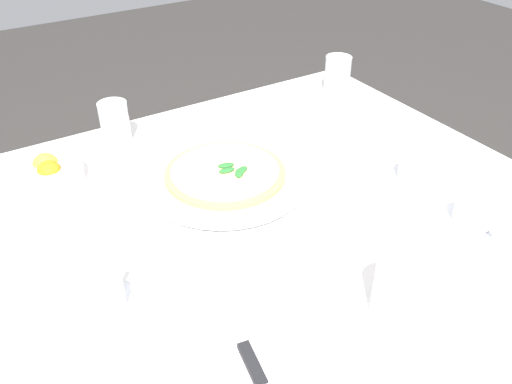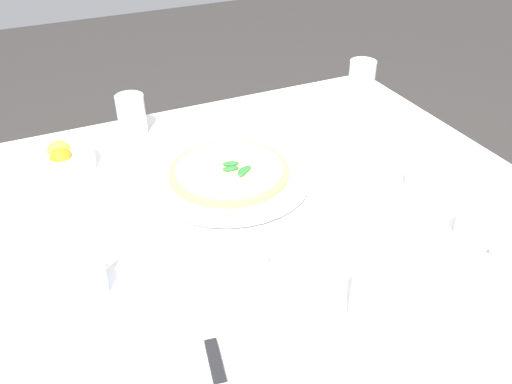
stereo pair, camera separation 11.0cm
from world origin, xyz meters
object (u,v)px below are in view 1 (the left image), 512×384
coffee_cup_near_right (474,214)px  citrus_bowl (48,172)px  coffee_cup_center_back (416,171)px  water_glass_back_corner (115,125)px  water_glass_near_left (337,77)px  coffee_cup_left_edge (101,299)px  pizza (225,173)px  coffee_cup_far_left (262,265)px  pizza_plate (225,178)px  water_glass_right_edge (400,290)px

coffee_cup_near_right → citrus_bowl: citrus_bowl is taller
coffee_cup_near_right → citrus_bowl: size_ratio=0.88×
coffee_cup_center_back → water_glass_back_corner: (-0.52, -0.49, 0.02)m
water_glass_near_left → coffee_cup_left_edge: bearing=-61.4°
water_glass_near_left → citrus_bowl: size_ratio=0.72×
pizza → coffee_cup_near_right: (0.39, 0.33, 0.00)m
coffee_cup_center_back → pizza: bearing=-121.4°
water_glass_near_left → coffee_cup_far_left: bearing=-48.1°
pizza → water_glass_near_left: size_ratio=2.45×
coffee_cup_near_right → pizza: bearing=-139.0°
pizza_plate → citrus_bowl: size_ratio=2.39×
coffee_cup_near_right → coffee_cup_center_back: (-0.17, 0.02, -0.00)m
coffee_cup_far_left → water_glass_right_edge: 0.23m
pizza → water_glass_right_edge: 0.48m
pizza_plate → pizza: bearing=45.5°
water_glass_near_left → coffee_cup_near_right: bearing=-15.0°
pizza_plate → coffee_cup_near_right: (0.39, 0.34, 0.02)m
coffee_cup_near_right → water_glass_back_corner: bearing=-145.5°
coffee_cup_far_left → citrus_bowl: bearing=-154.6°
coffee_cup_far_left → coffee_cup_left_edge: 0.27m
coffee_cup_far_left → citrus_bowl: (-0.49, -0.23, -0.00)m
coffee_cup_near_right → water_glass_near_left: 0.65m
water_glass_right_edge → pizza_plate: bearing=-174.2°
pizza_plate → coffee_cup_near_right: bearing=41.0°
coffee_cup_near_right → citrus_bowl: (-0.59, -0.66, -0.00)m
pizza_plate → water_glass_near_left: (-0.24, 0.50, 0.04)m
water_glass_back_corner → citrus_bowl: 0.21m
water_glass_right_edge → water_glass_near_left: water_glass_right_edge is taller
water_glass_near_left → pizza: bearing=-64.3°
coffee_cup_far_left → water_glass_near_left: size_ratio=1.21×
pizza_plate → water_glass_right_edge: 0.48m
water_glass_right_edge → water_glass_back_corner: water_glass_right_edge is taller
pizza → water_glass_back_corner: (-0.30, -0.14, 0.02)m
coffee_cup_near_right → coffee_cup_center_back: bearing=173.8°
water_glass_back_corner → water_glass_near_left: water_glass_near_left is taller
coffee_cup_far_left → coffee_cup_near_right: size_ratio=0.99×
coffee_cup_far_left → pizza: bearing=162.6°
coffee_cup_left_edge → water_glass_right_edge: size_ratio=1.11×
pizza → coffee_cup_far_left: coffee_cup_far_left is taller
coffee_cup_left_edge → water_glass_back_corner: bearing=158.0°
coffee_cup_near_right → water_glass_near_left: size_ratio=1.23×
coffee_cup_center_back → citrus_bowl: size_ratio=0.87×
pizza → coffee_cup_far_left: (0.29, -0.09, 0.00)m
pizza_plate → coffee_cup_far_left: coffee_cup_far_left is taller
water_glass_back_corner → water_glass_near_left: bearing=84.8°
water_glass_back_corner → citrus_bowl: bearing=-62.4°
coffee_cup_near_right → coffee_cup_left_edge: bearing=-103.5°
coffee_cup_far_left → coffee_cup_left_edge: coffee_cup_far_left is taller
coffee_cup_near_right → water_glass_back_corner: (-0.69, -0.47, 0.02)m
water_glass_right_edge → coffee_cup_left_edge: bearing=-122.4°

